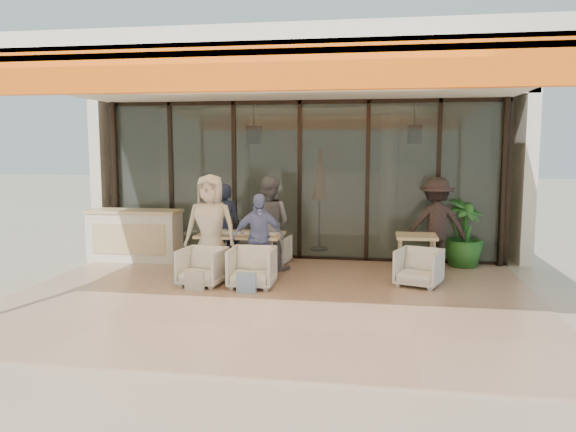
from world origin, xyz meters
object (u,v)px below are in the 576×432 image
side_chair (419,266)px  diner_cream (211,227)px  diner_periwinkle (258,238)px  chair_near_left (202,265)px  diner_navy (225,226)px  standing_woman (436,224)px  chair_far_right (274,248)px  side_table (416,241)px  chair_far_left (232,247)px  dining_table (240,236)px  diner_grey (269,223)px  host_counter (135,235)px  chair_near_right (252,266)px  potted_palm (464,233)px

side_chair → diner_cream: bearing=-160.0°
diner_periwinkle → side_chair: bearing=-17.3°
chair_near_left → side_chair: (3.52, 0.52, -0.00)m
diner_navy → side_chair: size_ratio=2.31×
diner_periwinkle → standing_woman: (3.07, 1.39, 0.11)m
chair_far_right → diner_periwinkle: bearing=96.1°
side_table → side_chair: size_ratio=1.07×
chair_far_left → diner_cream: (0.00, -1.40, 0.61)m
diner_navy → side_table: diner_navy is taller
side_chair → standing_woman: (0.39, 1.37, 0.52)m
dining_table → diner_grey: size_ratio=0.86×
diner_navy → side_chair: bearing=160.7°
host_counter → diner_grey: size_ratio=1.06×
chair_far_left → diner_navy: (0.00, -0.50, 0.50)m
diner_periwinkle → side_table: (2.68, 0.77, -0.11)m
host_counter → diner_navy: 2.00m
dining_table → side_chair: dining_table is taller
host_counter → chair_near_left: size_ratio=2.62×
diner_cream → side_table: 3.61m
host_counter → diner_grey: (2.79, -0.33, 0.34)m
chair_near_right → diner_navy: 1.69m
host_counter → standing_woman: (5.86, 0.16, 0.33)m
host_counter → diner_cream: diner_cream is taller
potted_palm → diner_cream: bearing=-159.4°
diner_grey → potted_palm: 3.71m
chair_near_left → diner_periwinkle: bearing=37.5°
standing_woman → potted_palm: 0.66m
standing_woman → potted_palm: bearing=-159.7°
chair_near_left → diner_navy: diner_navy is taller
dining_table → potted_palm: (4.05, 1.22, -0.03)m
diner_cream → diner_periwinkle: size_ratio=1.21×
host_counter → diner_periwinkle: size_ratio=1.23×
chair_near_left → chair_far_left: bearing=96.8°
dining_table → diner_cream: diner_cream is taller
diner_grey → side_table: (2.68, -0.13, -0.24)m
dining_table → chair_near_right: size_ratio=2.03×
chair_far_left → side_table: bearing=175.9°
chair_near_left → standing_woman: bearing=32.6°
side_table → standing_woman: standing_woman is taller
dining_table → chair_far_right: bearing=65.6°
dining_table → diner_navy: 0.62m
dining_table → chair_near_right: bearing=-65.9°
chair_near_right → diner_periwinkle: 0.63m
chair_far_right → diner_periwinkle: 1.47m
diner_periwinkle → potted_palm: 3.99m
host_counter → diner_periwinkle: bearing=-23.8°
diner_periwinkle → diner_grey: bearing=72.3°
chair_near_left → side_table: (3.52, 1.27, 0.29)m
diner_periwinkle → chair_near_right: bearing=-107.7°
diner_grey → diner_periwinkle: size_ratio=1.16×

